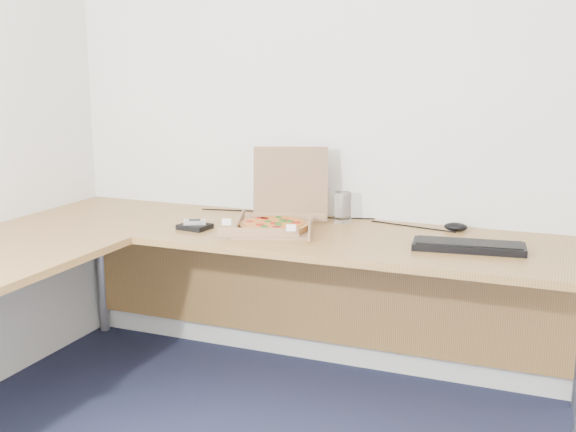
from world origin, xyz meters
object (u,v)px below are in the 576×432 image
at_px(pizza_box, 276,221).
at_px(drinking_glass, 343,207).
at_px(desk, 170,254).
at_px(keyboard, 469,247).
at_px(wallet, 195,227).

bearing_deg(pizza_box, drinking_glass, 30.53).
bearing_deg(desk, drinking_glass, 54.08).
xyz_separation_m(desk, drinking_glass, (0.49, 0.67, 0.10)).
bearing_deg(pizza_box, keyboard, -22.21).
height_order(desk, wallet, wallet).
xyz_separation_m(pizza_box, keyboard, (0.81, -0.03, -0.03)).
height_order(desk, drinking_glass, drinking_glass).
relative_size(pizza_box, wallet, 3.04).
bearing_deg(keyboard, drinking_glass, 146.61).
relative_size(drinking_glass, keyboard, 0.32).
distance_m(desk, drinking_glass, 0.84).
distance_m(desk, wallet, 0.31).
bearing_deg(drinking_glass, keyboard, -26.01).
relative_size(desk, keyboard, 5.97).
xyz_separation_m(desk, keyboard, (1.09, 0.38, 0.04)).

